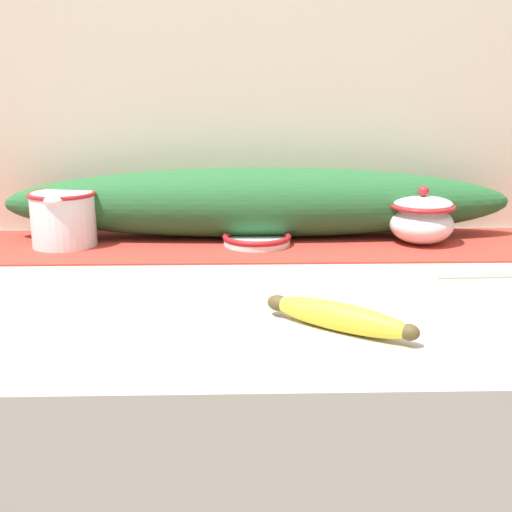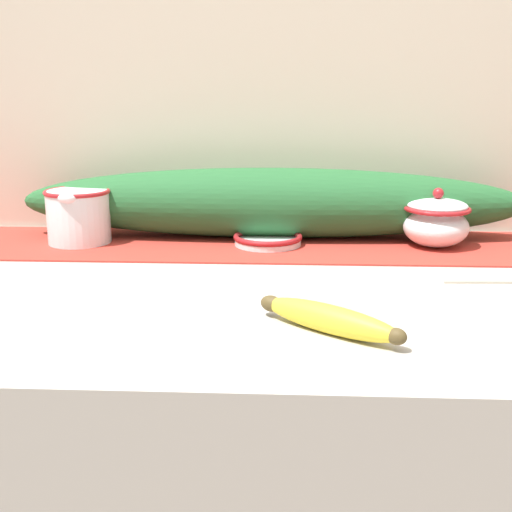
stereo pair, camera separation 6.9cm
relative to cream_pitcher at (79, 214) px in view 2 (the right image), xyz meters
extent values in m
cube|color=beige|center=(0.36, 0.16, 0.22)|extent=(2.39, 0.04, 2.40)
cube|color=#B23328|center=(0.36, 0.00, -0.06)|extent=(1.47, 0.27, 0.00)
cylinder|color=white|center=(0.00, 0.00, 0.00)|extent=(0.12, 0.12, 0.10)
torus|color=#A31E23|center=(0.00, 0.00, 0.04)|extent=(0.12, 0.12, 0.01)
torus|color=white|center=(0.00, 0.07, 0.00)|extent=(0.05, 0.01, 0.05)
ellipsoid|color=white|center=(0.00, -0.05, 0.04)|extent=(0.04, 0.03, 0.02)
ellipsoid|color=white|center=(0.67, 0.00, -0.02)|extent=(0.12, 0.12, 0.07)
torus|color=#A31E23|center=(0.67, 0.00, 0.02)|extent=(0.12, 0.12, 0.01)
ellipsoid|color=white|center=(0.67, 0.00, 0.02)|extent=(0.11, 0.11, 0.03)
sphere|color=#A31E23|center=(0.67, 0.00, 0.04)|extent=(0.02, 0.02, 0.02)
cylinder|color=white|center=(0.36, 0.00, -0.05)|extent=(0.12, 0.12, 0.01)
torus|color=#A31E23|center=(0.36, 0.00, -0.04)|extent=(0.13, 0.13, 0.01)
ellipsoid|color=yellow|center=(0.44, -0.44, -0.04)|extent=(0.18, 0.14, 0.04)
ellipsoid|color=brown|center=(0.37, -0.39, -0.04)|extent=(0.04, 0.04, 0.02)
ellipsoid|color=brown|center=(0.52, -0.49, -0.04)|extent=(0.03, 0.03, 0.02)
cube|color=#A89E89|center=(0.69, -0.23, -0.06)|extent=(0.13, 0.01, 0.00)
ellipsoid|color=#235B2D|center=(0.36, 0.06, 0.01)|extent=(0.98, 0.15, 0.14)
sphere|color=silver|center=(0.07, 0.06, 0.03)|extent=(0.05, 0.05, 0.05)
sphere|color=silver|center=(0.36, 0.04, 0.03)|extent=(0.06, 0.06, 0.06)
sphere|color=silver|center=(0.65, 0.06, 0.03)|extent=(0.07, 0.07, 0.07)
camera|label=1|loc=(0.32, -1.17, 0.23)|focal=45.00mm
camera|label=2|loc=(0.39, -1.17, 0.23)|focal=45.00mm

